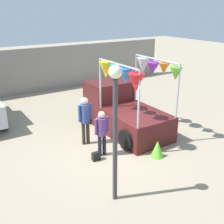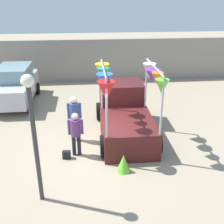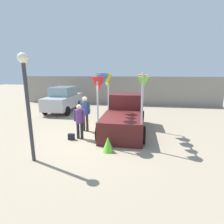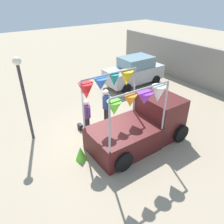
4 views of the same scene
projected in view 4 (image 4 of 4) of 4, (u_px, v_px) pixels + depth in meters
name	position (u px, v px, depth m)	size (l,w,h in m)	color
ground_plane	(101.00, 137.00, 9.62)	(60.00, 60.00, 0.00)	gray
vendor_truck	(142.00, 122.00, 8.98)	(2.46, 4.11, 2.99)	#4C1919
parked_car	(134.00, 71.00, 14.43)	(1.88, 4.00, 1.88)	#B7B7BC
person_customer	(87.00, 113.00, 9.54)	(0.53, 0.34, 1.60)	black
person_vendor	(106.00, 104.00, 10.04)	(0.53, 0.34, 1.80)	#2D2823
handbag	(80.00, 127.00, 10.09)	(0.28, 0.16, 0.28)	black
street_lamp	(23.00, 88.00, 8.41)	(0.32, 0.32, 3.59)	#333338
brick_boundary_wall	(220.00, 72.00, 13.20)	(18.00, 0.36, 2.60)	gray
folded_kite_bundle_lime	(81.00, 153.00, 8.23)	(0.44, 0.44, 0.60)	#66CC33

